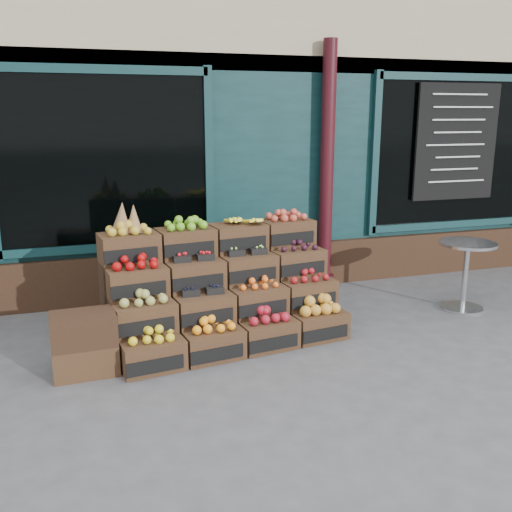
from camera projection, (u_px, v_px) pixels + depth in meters
name	position (u px, v px, depth m)	size (l,w,h in m)	color
ground	(297.00, 355.00, 5.57)	(60.00, 60.00, 0.00)	#4C4C4F
shop_facade	(189.00, 107.00, 9.71)	(12.00, 6.24, 4.80)	#0E2E31
crate_display	(221.00, 295.00, 5.96)	(2.47, 1.43, 1.47)	#432B1A
spare_crates	(85.00, 344.00, 5.13)	(0.58, 0.41, 0.57)	#432B1A
bistro_table	(466.00, 268.00, 6.75)	(0.66, 0.66, 0.83)	silver
shopkeeper	(97.00, 223.00, 7.46)	(0.65, 0.43, 1.80)	#185620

